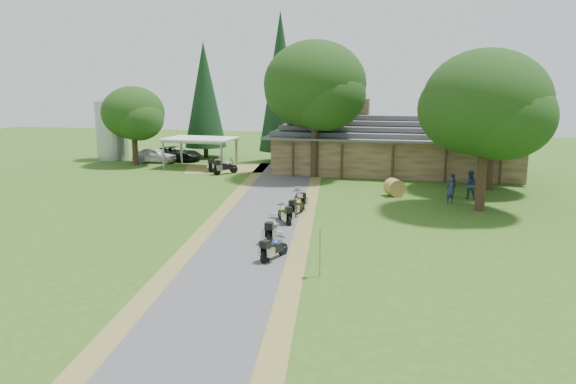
% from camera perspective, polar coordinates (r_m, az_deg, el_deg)
% --- Properties ---
extents(ground, '(120.00, 120.00, 0.00)m').
position_cam_1_polar(ground, '(27.05, -4.35, -5.33)').
color(ground, '#324F16').
rests_on(ground, ground).
extents(driveway, '(51.95, 51.95, 0.00)m').
position_cam_1_polar(driveway, '(30.88, -3.03, -3.22)').
color(driveway, '#48484B').
rests_on(driveway, ground).
extents(lodge, '(21.40, 9.40, 4.90)m').
position_cam_1_polar(lodge, '(49.05, 10.87, 4.85)').
color(lodge, brown).
rests_on(lodge, ground).
extents(silo, '(3.39, 3.39, 6.25)m').
position_cam_1_polar(silo, '(58.83, -17.47, 6.22)').
color(silo, gray).
rests_on(silo, ground).
extents(carport, '(6.41, 4.46, 2.69)m').
position_cam_1_polar(carport, '(51.52, -8.88, 3.97)').
color(carport, silver).
rests_on(carport, ground).
extents(car_white_sedan, '(2.54, 5.53, 1.81)m').
position_cam_1_polar(car_white_sedan, '(55.51, -13.37, 3.85)').
color(car_white_sedan, silver).
rests_on(car_white_sedan, ground).
extents(car_dark_suv, '(2.44, 5.66, 2.16)m').
position_cam_1_polar(car_dark_suv, '(56.17, -11.41, 4.20)').
color(car_dark_suv, black).
rests_on(car_dark_suv, ground).
extents(motorcycle_row_a, '(1.12, 1.76, 1.14)m').
position_cam_1_polar(motorcycle_row_a, '(24.59, -1.41, -5.60)').
color(motorcycle_row_a, navy).
rests_on(motorcycle_row_a, ground).
extents(motorcycle_row_b, '(0.73, 1.87, 1.25)m').
position_cam_1_polar(motorcycle_row_b, '(27.41, -1.64, -3.72)').
color(motorcycle_row_b, '#AFB0B8').
rests_on(motorcycle_row_b, ground).
extents(motorcycle_row_c, '(1.39, 1.72, 1.16)m').
position_cam_1_polar(motorcycle_row_c, '(30.86, -0.36, -2.11)').
color(motorcycle_row_c, yellow).
rests_on(motorcycle_row_c, ground).
extents(motorcycle_row_d, '(0.83, 1.76, 1.16)m').
position_cam_1_polar(motorcycle_row_d, '(32.64, 0.91, -1.38)').
color(motorcycle_row_d, orange).
rests_on(motorcycle_row_d, ground).
extents(motorcycle_row_e, '(1.31, 1.82, 1.20)m').
position_cam_1_polar(motorcycle_row_e, '(34.57, 1.16, -0.63)').
color(motorcycle_row_e, black).
rests_on(motorcycle_row_e, ground).
extents(motorcycle_carport_a, '(1.17, 2.03, 1.32)m').
position_cam_1_polar(motorcycle_carport_a, '(49.13, -7.26, 2.87)').
color(motorcycle_carport_a, gold).
rests_on(motorcycle_carport_a, ground).
extents(motorcycle_carport_b, '(1.86, 1.94, 1.39)m').
position_cam_1_polar(motorcycle_carport_b, '(47.53, -6.39, 2.65)').
color(motorcycle_carport_b, slate).
rests_on(motorcycle_carport_b, ground).
extents(person_a, '(0.71, 0.65, 2.03)m').
position_cam_1_polar(person_a, '(37.09, 16.16, 0.39)').
color(person_a, '#2D3452').
rests_on(person_a, ground).
extents(person_b, '(0.66, 0.50, 2.22)m').
position_cam_1_polar(person_b, '(39.10, 18.00, 0.95)').
color(person_b, '#2D3452').
rests_on(person_b, ground).
extents(person_c, '(0.53, 0.62, 1.87)m').
position_cam_1_polar(person_c, '(39.33, 16.40, 0.85)').
color(person_c, '#2D3452').
rests_on(person_c, ground).
extents(hay_bale, '(1.54, 1.49, 1.17)m').
position_cam_1_polar(hay_bale, '(38.83, 10.76, 0.46)').
color(hay_bale, olive).
rests_on(hay_bale, ground).
extents(sign_post, '(0.35, 0.06, 1.96)m').
position_cam_1_polar(sign_post, '(22.38, 3.25, -6.22)').
color(sign_post, gray).
rests_on(sign_post, ground).
extents(oak_lodge_left, '(8.15, 8.15, 12.04)m').
position_cam_1_polar(oak_lodge_left, '(45.33, 2.75, 9.06)').
color(oak_lodge_left, black).
rests_on(oak_lodge_left, ground).
extents(oak_lodge_right, '(7.62, 7.62, 9.76)m').
position_cam_1_polar(oak_lodge_right, '(42.40, 20.12, 6.72)').
color(oak_lodge_right, black).
rests_on(oak_lodge_right, ground).
extents(oak_driveway, '(7.42, 7.42, 10.40)m').
position_cam_1_polar(oak_driveway, '(35.14, 19.37, 6.51)').
color(oak_driveway, black).
rests_on(oak_driveway, ground).
extents(oak_silo, '(5.76, 5.76, 7.78)m').
position_cam_1_polar(oak_silo, '(54.40, -15.41, 6.78)').
color(oak_silo, black).
rests_on(oak_silo, ground).
extents(cedar_near, '(4.18, 4.18, 14.21)m').
position_cam_1_polar(cedar_near, '(54.26, -0.76, 10.56)').
color(cedar_near, black).
rests_on(cedar_near, ground).
extents(cedar_far, '(4.18, 4.18, 11.62)m').
position_cam_1_polar(cedar_far, '(57.98, -8.47, 9.20)').
color(cedar_far, black).
rests_on(cedar_far, ground).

